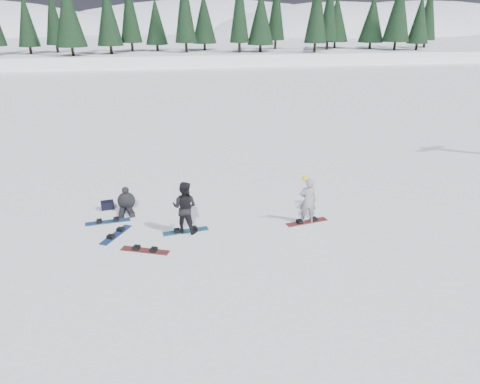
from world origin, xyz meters
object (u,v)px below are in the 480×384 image
object	(u,v)px
snowboarder_man	(185,207)
snowboard_loose_b	(145,250)
seated_rider	(126,202)
gear_bag	(107,205)
snowboard_loose_a	(116,235)
snowboarder_woman	(308,200)
snowboard_loose_c	(108,222)

from	to	relation	value
snowboarder_man	snowboard_loose_b	bearing A→B (deg)	65.73
seated_rider	gear_bag	bearing A→B (deg)	152.75
seated_rider	gear_bag	distance (m)	0.77
snowboard_loose_b	snowboard_loose_a	size ratio (longest dim) A/B	1.00
snowboarder_man	seated_rider	xyz separation A→B (m)	(-1.99, 2.14, -0.52)
snowboarder_woman	snowboard_loose_c	size ratio (longest dim) A/B	1.16
snowboard_loose_b	snowboarder_man	bearing A→B (deg)	63.44
snowboarder_man	snowboard_loose_c	size ratio (longest dim) A/B	1.16
snowboarder_man	snowboard_loose_a	bearing A→B (deg)	21.53
snowboarder_man	gear_bag	xyz separation A→B (m)	(-2.69, 2.39, -0.72)
snowboarder_woman	snowboard_loose_c	xyz separation A→B (m)	(-6.72, 1.19, -0.80)
snowboard_loose_c	snowboarder_man	bearing A→B (deg)	-32.33
snowboarder_woman	gear_bag	size ratio (longest dim) A/B	3.86
snowboarder_woman	seated_rider	world-z (taller)	snowboarder_woman
snowboard_loose_c	seated_rider	bearing A→B (deg)	50.17
snowboarder_woman	snowboarder_man	size ratio (longest dim) A/B	1.00
seated_rider	snowboard_loose_b	size ratio (longest dim) A/B	0.73
gear_bag	snowboard_loose_c	bearing A→B (deg)	-85.00
seated_rider	snowboard_loose_a	distance (m)	2.05
snowboarder_woman	gear_bag	world-z (taller)	snowboarder_woman
snowboarder_woman	snowboard_loose_c	bearing A→B (deg)	-3.80
gear_bag	snowboard_loose_b	xyz separation A→B (m)	(1.39, -3.52, -0.14)
snowboard_loose_c	snowboard_loose_b	xyz separation A→B (m)	(1.29, -2.32, 0.00)
snowboard_loose_c	snowboarder_woman	bearing A→B (deg)	-17.56
snowboarder_man	gear_bag	world-z (taller)	snowboarder_man
seated_rider	snowboard_loose_c	world-z (taller)	seated_rider
snowboarder_woman	snowboard_loose_b	size ratio (longest dim) A/B	1.16
snowboarder_man	snowboard_loose_c	bearing A→B (deg)	-0.10
snowboarder_woman	snowboard_loose_a	bearing A→B (deg)	5.17
snowboard_loose_b	gear_bag	bearing A→B (deg)	134.05
snowboard_loose_c	snowboard_loose_b	size ratio (longest dim) A/B	1.00
snowboarder_man	snowboarder_woman	bearing A→B (deg)	-155.23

